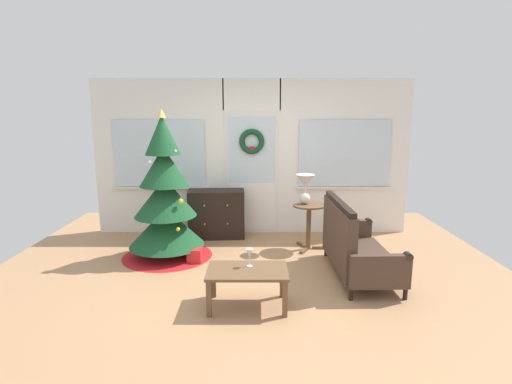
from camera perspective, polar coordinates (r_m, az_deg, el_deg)
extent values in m
plane|color=#AD7F56|center=(4.94, -0.62, -12.72)|extent=(6.76, 6.76, 0.00)
cube|color=white|center=(6.83, -13.32, 4.81)|extent=(2.15, 0.08, 2.55)
cube|color=white|center=(6.80, 12.62, 4.81)|extent=(2.15, 0.08, 2.55)
cube|color=white|center=(6.61, -0.39, 13.80)|extent=(0.94, 0.08, 0.50)
cube|color=silver|center=(6.64, -0.38, 2.75)|extent=(0.90, 0.05, 2.05)
cube|color=white|center=(6.73, -0.38, -2.13)|extent=(0.78, 0.02, 0.80)
cube|color=silver|center=(6.57, -0.39, 5.96)|extent=(0.78, 0.01, 1.10)
cube|color=silver|center=(6.77, -13.47, 5.38)|extent=(1.50, 0.01, 1.10)
cube|color=silver|center=(6.74, 12.75, 5.39)|extent=(1.50, 0.01, 1.10)
cube|color=silver|center=(6.84, -13.27, 0.62)|extent=(1.59, 0.06, 0.03)
cube|color=silver|center=(6.81, 12.56, 0.60)|extent=(1.59, 0.06, 0.03)
torus|color=#164424|center=(6.52, -0.40, 7.24)|extent=(0.41, 0.09, 0.41)
cube|color=red|center=(6.52, -0.40, 6.09)|extent=(0.10, 0.02, 0.10)
cylinder|color=#4C331E|center=(5.87, -12.35, -7.84)|extent=(0.10, 0.10, 0.23)
cone|color=red|center=(5.89, -12.33, -8.43)|extent=(1.27, 1.27, 0.10)
cone|color=#194C28|center=(5.77, -12.49, -4.86)|extent=(1.05, 1.05, 0.54)
cone|color=#194C28|center=(5.67, -12.67, -0.69)|extent=(0.86, 0.86, 0.54)
cone|color=#194C28|center=(5.60, -12.86, 3.60)|extent=(0.67, 0.67, 0.54)
cone|color=#194C28|center=(5.56, -13.05, 7.98)|extent=(0.48, 0.48, 0.54)
cone|color=#E0BC4C|center=(5.55, -13.18, 10.91)|extent=(0.12, 0.12, 0.12)
sphere|color=red|center=(6.09, -14.13, -3.55)|extent=(0.05, 0.05, 0.05)
sphere|color=gold|center=(5.41, -10.52, -1.30)|extent=(0.07, 0.07, 0.07)
sphere|color=silver|center=(5.46, -11.30, 5.73)|extent=(0.05, 0.05, 0.05)
sphere|color=#264CB2|center=(6.14, -11.42, -3.03)|extent=(0.07, 0.07, 0.07)
sphere|color=red|center=(5.80, -12.04, 5.69)|extent=(0.07, 0.07, 0.07)
sphere|color=gold|center=(5.38, -10.88, -5.25)|extent=(0.05, 0.05, 0.05)
sphere|color=silver|center=(5.40, -14.70, 4.10)|extent=(0.06, 0.06, 0.06)
cube|color=black|center=(6.54, -5.46, -3.11)|extent=(0.92, 0.47, 0.78)
sphere|color=tan|center=(6.29, -7.21, -1.95)|extent=(0.03, 0.03, 0.03)
sphere|color=tan|center=(6.27, -3.93, -1.92)|extent=(0.03, 0.03, 0.03)
sphere|color=tan|center=(6.37, -7.14, -4.58)|extent=(0.03, 0.03, 0.03)
sphere|color=tan|center=(6.35, -3.89, -4.55)|extent=(0.03, 0.03, 0.03)
cylinder|color=black|center=(4.79, 20.78, -13.42)|extent=(0.05, 0.05, 0.14)
cylinder|color=black|center=(5.98, 15.89, -8.10)|extent=(0.05, 0.05, 0.14)
cylinder|color=black|center=(4.60, 13.62, -14.00)|extent=(0.05, 0.05, 0.14)
cylinder|color=black|center=(5.83, 10.19, -8.33)|extent=(0.05, 0.05, 0.14)
cube|color=#473328|center=(5.23, 14.99, -9.24)|extent=(0.75, 1.33, 0.14)
cube|color=#473328|center=(5.04, 11.92, -5.34)|extent=(0.15, 1.31, 0.62)
cube|color=black|center=(4.95, 12.08, -1.57)|extent=(0.11, 1.28, 0.06)
cube|color=#473328|center=(4.57, 17.52, -10.85)|extent=(0.66, 0.11, 0.38)
cylinder|color=black|center=(4.61, 21.12, -8.63)|extent=(0.09, 0.09, 0.09)
cube|color=#473328|center=(5.83, 13.16, -5.76)|extent=(0.66, 0.11, 0.38)
cylinder|color=black|center=(5.87, 15.99, -4.09)|extent=(0.09, 0.09, 0.09)
cylinder|color=brown|center=(5.91, 7.82, -1.92)|extent=(0.48, 0.48, 0.02)
cylinder|color=brown|center=(6.00, 7.73, -5.10)|extent=(0.07, 0.07, 0.66)
cube|color=brown|center=(6.11, 9.16, -7.87)|extent=(0.20, 0.05, 0.04)
cube|color=brown|center=(6.21, 6.75, -7.49)|extent=(0.14, 0.20, 0.04)
cube|color=brown|center=(5.95, 7.05, -8.35)|extent=(0.14, 0.20, 0.04)
sphere|color=silver|center=(5.92, 7.22, -0.95)|extent=(0.16, 0.16, 0.16)
cylinder|color=silver|center=(5.89, 7.25, 0.28)|extent=(0.02, 0.02, 0.06)
cone|color=silver|center=(5.87, 7.28, 1.52)|extent=(0.28, 0.28, 0.20)
cube|color=brown|center=(4.22, -1.05, -11.21)|extent=(0.84, 0.52, 0.03)
cube|color=brown|center=(4.14, -6.57, -14.92)|extent=(0.05, 0.05, 0.38)
cube|color=brown|center=(4.12, 4.37, -15.01)|extent=(0.05, 0.05, 0.38)
cube|color=brown|center=(4.53, -5.89, -12.47)|extent=(0.05, 0.05, 0.38)
cube|color=brown|center=(4.51, 3.98, -12.53)|extent=(0.05, 0.05, 0.38)
cylinder|color=silver|center=(4.30, -0.70, -10.54)|extent=(0.06, 0.06, 0.01)
cylinder|color=silver|center=(4.28, -0.71, -9.90)|extent=(0.01, 0.01, 0.10)
cone|color=silver|center=(4.24, -0.71, -8.70)|extent=(0.08, 0.08, 0.09)
cube|color=red|center=(5.57, -8.59, -8.97)|extent=(0.19, 0.17, 0.19)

